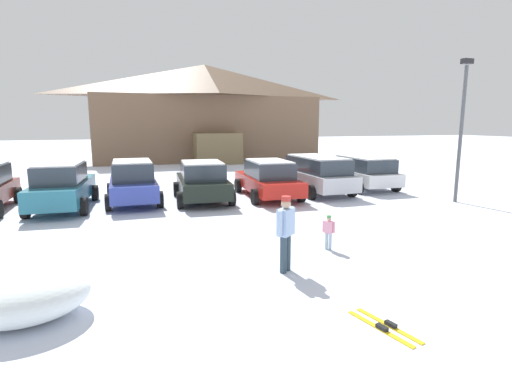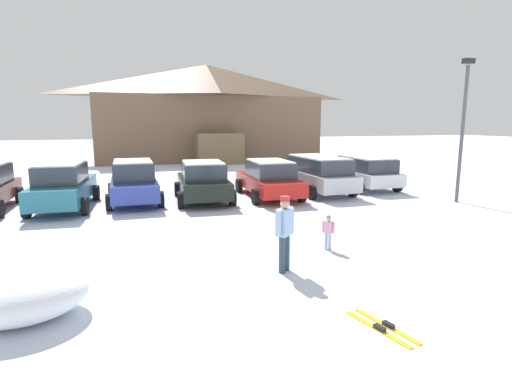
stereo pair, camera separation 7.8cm
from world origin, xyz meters
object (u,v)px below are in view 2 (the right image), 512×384
object	(u,v)px
lamp_post	(463,123)
plowed_snow_pile	(20,295)
parked_red_sedan	(269,178)
skier_adult_in_blue_parka	(285,230)
parked_blue_hatchback	(134,182)
parked_black_sedan	(203,181)
parked_white_suv	(365,171)
pair_of_skis	(382,327)
parked_teal_hatchback	(63,186)
skier_child_in_pink_snowsuit	(328,230)
parked_silver_wagon	(318,173)
ski_lodge	(207,112)

from	to	relation	value
lamp_post	plowed_snow_pile	world-z (taller)	lamp_post
parked_red_sedan	skier_adult_in_blue_parka	bearing A→B (deg)	-107.73
parked_blue_hatchback	skier_adult_in_blue_parka	distance (m)	9.41
lamp_post	parked_black_sedan	bearing A→B (deg)	160.41
parked_blue_hatchback	plowed_snow_pile	distance (m)	9.80
parked_white_suv	skier_adult_in_blue_parka	distance (m)	12.00
pair_of_skis	lamp_post	distance (m)	12.28
parked_white_suv	plowed_snow_pile	size ratio (longest dim) A/B	1.94
parked_black_sedan	parked_red_sedan	bearing A→B (deg)	-1.18
parked_teal_hatchback	parked_black_sedan	xyz separation A→B (m)	(5.25, -0.14, -0.04)
parked_black_sedan	lamp_post	world-z (taller)	lamp_post
skier_child_in_pink_snowsuit	pair_of_skis	size ratio (longest dim) A/B	0.67
parked_black_sedan	skier_child_in_pink_snowsuit	xyz separation A→B (m)	(1.81, -7.37, -0.33)
pair_of_skis	plowed_snow_pile	xyz separation A→B (m)	(-5.48, 2.12, 0.39)
parked_red_sedan	parked_blue_hatchback	bearing A→B (deg)	174.04
parked_red_sedan	parked_white_suv	xyz separation A→B (m)	(5.22, 0.66, 0.04)
parked_blue_hatchback	parked_silver_wagon	size ratio (longest dim) A/B	0.96
parked_teal_hatchback	parked_black_sedan	distance (m)	5.25
parked_black_sedan	parked_blue_hatchback	bearing A→B (deg)	169.09
ski_lodge	parked_white_suv	world-z (taller)	ski_lodge
parked_teal_hatchback	parked_red_sedan	world-z (taller)	parked_teal_hatchback
ski_lodge	parked_white_suv	size ratio (longest dim) A/B	4.64
parked_blue_hatchback	parked_silver_wagon	world-z (taller)	parked_blue_hatchback
parked_teal_hatchback	parked_blue_hatchback	size ratio (longest dim) A/B	1.05
parked_blue_hatchback	parked_black_sedan	distance (m)	2.77
parked_teal_hatchback	ski_lodge	bearing A→B (deg)	63.81
plowed_snow_pile	skier_adult_in_blue_parka	bearing A→B (deg)	7.20
parked_teal_hatchback	parked_red_sedan	distance (m)	8.11
skier_child_in_pink_snowsuit	plowed_snow_pile	distance (m)	6.76
parked_silver_wagon	skier_adult_in_blue_parka	distance (m)	10.11
parked_teal_hatchback	skier_child_in_pink_snowsuit	bearing A→B (deg)	-46.76
ski_lodge	parked_red_sedan	size ratio (longest dim) A/B	3.91
parked_teal_hatchback	skier_child_in_pink_snowsuit	xyz separation A→B (m)	(7.06, -7.51, -0.37)
parked_blue_hatchback	skier_adult_in_blue_parka	world-z (taller)	parked_blue_hatchback
plowed_snow_pile	parked_silver_wagon	bearing A→B (deg)	42.69
parked_black_sedan	parked_silver_wagon	size ratio (longest dim) A/B	0.93
parked_silver_wagon	lamp_post	world-z (taller)	lamp_post
parked_blue_hatchback	pair_of_skis	bearing A→B (deg)	-73.56
ski_lodge	parked_teal_hatchback	distance (m)	21.23
parked_silver_wagon	pair_of_skis	distance (m)	12.36
skier_adult_in_blue_parka	plowed_snow_pile	xyz separation A→B (m)	(-4.92, -0.62, -0.53)
ski_lodge	skier_child_in_pink_snowsuit	bearing A→B (deg)	-94.77
parked_black_sedan	plowed_snow_pile	bearing A→B (deg)	-117.62
parked_teal_hatchback	plowed_snow_pile	distance (m)	9.22
parked_black_sedan	lamp_post	bearing A→B (deg)	-19.59
parked_blue_hatchback	parked_red_sedan	world-z (taller)	parked_blue_hatchback
parked_black_sedan	parked_red_sedan	xyz separation A→B (m)	(2.86, -0.06, -0.01)
pair_of_skis	parked_red_sedan	bearing A→B (deg)	79.19
parked_white_suv	skier_child_in_pink_snowsuit	distance (m)	10.15
parked_black_sedan	parked_red_sedan	world-z (taller)	parked_black_sedan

